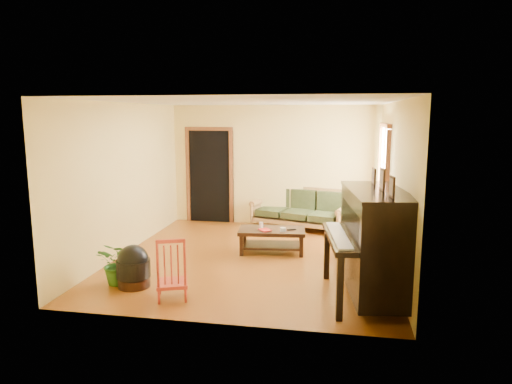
% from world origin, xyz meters
% --- Properties ---
extents(floor, '(5.00, 5.00, 0.00)m').
position_xyz_m(floor, '(0.00, 0.00, 0.00)').
color(floor, '#64300D').
rests_on(floor, ground).
extents(doorway, '(1.08, 0.16, 2.05)m').
position_xyz_m(doorway, '(-1.45, 2.48, 1.02)').
color(doorway, black).
rests_on(doorway, floor).
extents(window, '(0.12, 1.36, 1.46)m').
position_xyz_m(window, '(2.21, 1.30, 1.50)').
color(window, white).
rests_on(window, right_wall).
extents(sofa, '(2.15, 1.38, 0.85)m').
position_xyz_m(sofa, '(0.59, 2.18, 0.43)').
color(sofa, brown).
rests_on(sofa, floor).
extents(coffee_table, '(1.20, 0.74, 0.42)m').
position_xyz_m(coffee_table, '(0.27, 0.39, 0.21)').
color(coffee_table, black).
rests_on(coffee_table, floor).
extents(armchair, '(0.88, 0.92, 0.90)m').
position_xyz_m(armchair, '(1.76, 0.07, 0.45)').
color(armchair, brown).
rests_on(armchair, floor).
extents(piano, '(1.17, 1.75, 1.44)m').
position_xyz_m(piano, '(1.87, -1.40, 0.72)').
color(piano, black).
rests_on(piano, floor).
extents(footstool, '(0.48, 0.48, 0.45)m').
position_xyz_m(footstool, '(-1.41, -1.58, 0.22)').
color(footstool, black).
rests_on(footstool, floor).
extents(red_chair, '(0.52, 0.54, 0.84)m').
position_xyz_m(red_chair, '(-0.73, -1.88, 0.42)').
color(red_chair, maroon).
rests_on(red_chair, floor).
extents(leaning_frame, '(0.42, 0.19, 0.54)m').
position_xyz_m(leaning_frame, '(1.69, 2.37, 0.27)').
color(leaning_frame, '#BB863E').
rests_on(leaning_frame, floor).
extents(ceramic_crock, '(0.25, 0.25, 0.28)m').
position_xyz_m(ceramic_crock, '(2.06, 2.35, 0.14)').
color(ceramic_crock, '#3551A1').
rests_on(ceramic_crock, floor).
extents(potted_plant, '(0.68, 0.63, 0.63)m').
position_xyz_m(potted_plant, '(-1.65, -1.52, 0.31)').
color(potted_plant, '#265A19').
rests_on(potted_plant, floor).
extents(book, '(0.28, 0.29, 0.02)m').
position_xyz_m(book, '(0.10, 0.20, 0.43)').
color(book, maroon).
rests_on(book, coffee_table).
extents(candle, '(0.08, 0.08, 0.11)m').
position_xyz_m(candle, '(0.08, 0.39, 0.48)').
color(candle, white).
rests_on(candle, coffee_table).
extents(glass_jar, '(0.13, 0.13, 0.06)m').
position_xyz_m(glass_jar, '(0.47, 0.26, 0.45)').
color(glass_jar, silver).
rests_on(glass_jar, coffee_table).
extents(remote, '(0.16, 0.10, 0.02)m').
position_xyz_m(remote, '(0.61, 0.38, 0.43)').
color(remote, black).
rests_on(remote, coffee_table).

